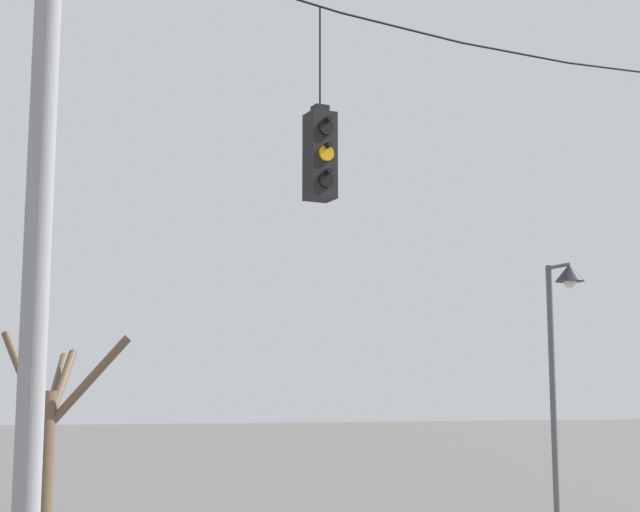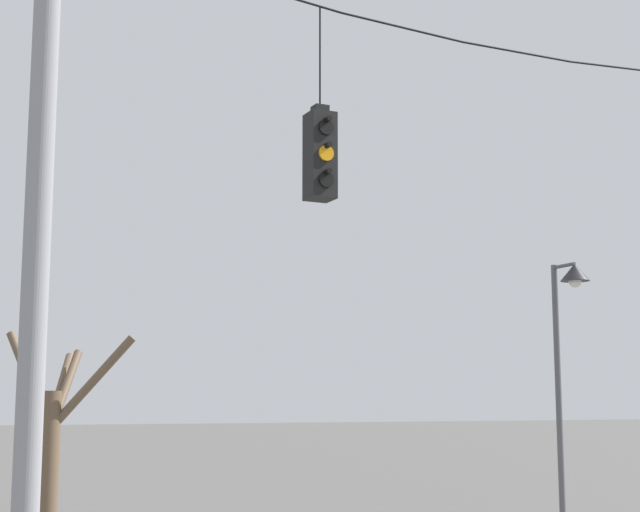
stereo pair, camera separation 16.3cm
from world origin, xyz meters
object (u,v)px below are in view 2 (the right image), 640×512
at_px(utility_pole_left, 37,240).
at_px(traffic_light_near_left_pole, 320,154).
at_px(street_lamp, 569,319).
at_px(bare_tree, 54,437).

xyz_separation_m(utility_pole_left, traffic_light_near_left_pole, (3.45, -0.01, 1.35)).
relative_size(utility_pole_left, street_lamp, 1.65).
relative_size(utility_pole_left, traffic_light_near_left_pole, 3.28).
distance_m(traffic_light_near_left_pole, bare_tree, 7.60).
xyz_separation_m(traffic_light_near_left_pole, street_lamp, (7.12, 4.00, -1.54)).
bearing_deg(bare_tree, utility_pole_left, -102.34).
bearing_deg(street_lamp, traffic_light_near_left_pole, -150.69).
xyz_separation_m(street_lamp, bare_tree, (-9.20, 2.31, -2.16)).
xyz_separation_m(utility_pole_left, bare_tree, (1.38, 6.30, -2.35)).
bearing_deg(utility_pole_left, bare_tree, 77.66).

